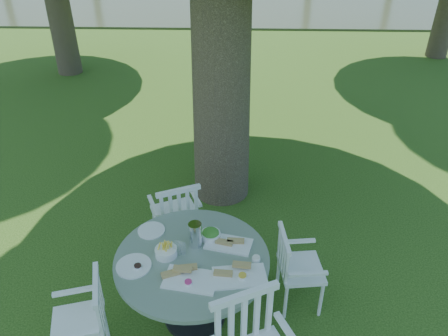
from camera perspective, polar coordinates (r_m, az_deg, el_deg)
The scene contains 6 objects.
ground at distance 4.97m, azimuth -0.08°, elevation -9.57°, with size 140.00×140.00×0.00m, color #1B3A0C.
table at distance 3.84m, azimuth -4.12°, elevation -13.20°, with size 1.30×1.30×0.74m.
chair_ne at distance 4.07m, azimuth 8.95°, elevation -12.34°, with size 0.43×0.46×0.82m.
chair_nw at distance 4.55m, azimuth -6.12°, elevation -5.86°, with size 0.58×0.56×0.89m.
chair_sw at distance 3.74m, azimuth -17.26°, elevation -18.21°, with size 0.52×0.54×0.87m.
tableware at distance 3.73m, azimuth -4.03°, elevation -10.69°, with size 1.24×0.86×0.23m.
Camera 1 is at (0.13, -3.71, 3.31)m, focal length 35.00 mm.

